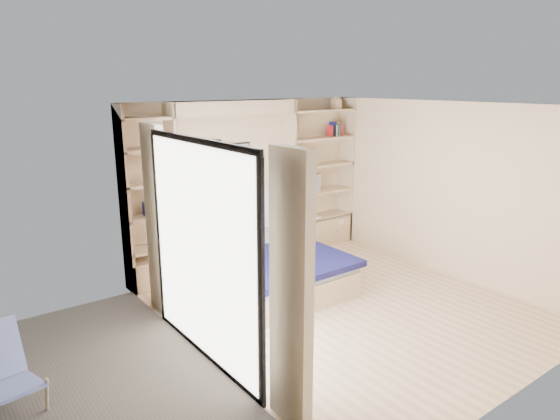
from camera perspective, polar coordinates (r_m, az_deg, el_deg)
ground at (r=6.47m, az=7.37°, el=-10.91°), size 4.50×4.50×0.00m
room_shell at (r=7.00m, az=-3.31°, el=0.53°), size 4.50×4.50×4.50m
bed at (r=6.92m, az=-1.19°, el=-6.64°), size 1.66×2.17×1.07m
photo_gallery at (r=7.45m, az=-6.79°, el=5.44°), size 1.48×0.02×0.82m
reading_lamps at (r=7.43m, az=-4.80°, el=1.51°), size 1.92×0.12×0.15m
shelf_decor at (r=8.18m, az=3.15°, el=6.92°), size 3.53×0.23×2.03m
deck at (r=5.01m, az=-26.15°, el=-20.57°), size 3.20×4.00×0.05m
deck_chair at (r=5.09m, az=-29.02°, el=-15.76°), size 0.54×0.79×0.74m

